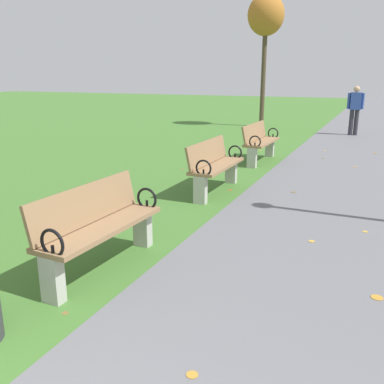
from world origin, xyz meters
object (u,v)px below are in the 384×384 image
park_bench_2 (98,226)px  tree_3 (266,17)px  pedestrian_walking (355,108)px  park_bench_3 (215,165)px  park_bench_4 (260,141)px

park_bench_2 → tree_3: (-1.83, 13.28, 3.58)m
park_bench_2 → tree_3: size_ratio=0.33×
park_bench_2 → pedestrian_walking: pedestrian_walking is taller
park_bench_2 → park_bench_3: bearing=90.0°
park_bench_2 → park_bench_3: 3.35m
park_bench_3 → park_bench_2: bearing=-90.0°
park_bench_4 → pedestrian_walking: size_ratio=0.99×
park_bench_2 → park_bench_4: 6.30m
pedestrian_walking → park_bench_3: bearing=-101.2°
tree_3 → pedestrian_walking: (3.53, -1.34, -3.14)m
park_bench_4 → tree_3: tree_3 is taller
park_bench_3 → park_bench_4: size_ratio=1.00×
park_bench_4 → tree_3: size_ratio=0.33×
park_bench_3 → pedestrian_walking: size_ratio=0.99×
park_bench_3 → park_bench_4: bearing=90.0°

